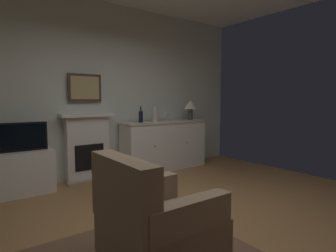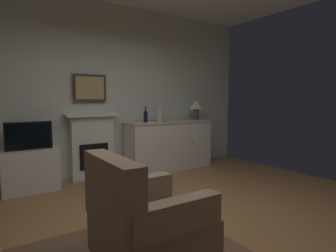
# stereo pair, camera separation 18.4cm
# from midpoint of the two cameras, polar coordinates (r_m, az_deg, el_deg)

# --- Properties ---
(ground_plane) EXTENTS (6.04, 4.92, 0.10)m
(ground_plane) POSITION_cam_midpoint_polar(r_m,az_deg,el_deg) (3.17, 2.69, -20.34)
(ground_plane) COLOR #9E7042
(ground_plane) RESTS_ON ground
(wall_rear) EXTENTS (6.04, 0.06, 2.97)m
(wall_rear) POSITION_cam_midpoint_polar(r_m,az_deg,el_deg) (4.98, -15.30, 7.04)
(wall_rear) COLOR silver
(wall_rear) RESTS_ON ground_plane
(fireplace_unit) EXTENTS (0.87, 0.30, 1.10)m
(fireplace_unit) POSITION_cam_midpoint_polar(r_m,az_deg,el_deg) (4.84, -17.18, -4.10)
(fireplace_unit) COLOR white
(fireplace_unit) RESTS_ON ground_plane
(framed_picture) EXTENTS (0.55, 0.04, 0.45)m
(framed_picture) POSITION_cam_midpoint_polar(r_m,az_deg,el_deg) (4.82, -17.68, 7.45)
(framed_picture) COLOR #473323
(sideboard_cabinet) EXTENTS (1.72, 0.49, 0.92)m
(sideboard_cabinet) POSITION_cam_midpoint_polar(r_m,az_deg,el_deg) (5.35, -1.69, -3.93)
(sideboard_cabinet) COLOR white
(sideboard_cabinet) RESTS_ON ground_plane
(table_lamp) EXTENTS (0.26, 0.26, 0.40)m
(table_lamp) POSITION_cam_midpoint_polar(r_m,az_deg,el_deg) (5.67, 3.65, 4.09)
(table_lamp) COLOR #4C4742
(table_lamp) RESTS_ON sideboard_cabinet
(wine_bottle) EXTENTS (0.08, 0.08, 0.29)m
(wine_bottle) POSITION_cam_midpoint_polar(r_m,az_deg,el_deg) (5.04, -6.62, 1.95)
(wine_bottle) COLOR black
(wine_bottle) RESTS_ON sideboard_cabinet
(wine_glass_left) EXTENTS (0.07, 0.07, 0.16)m
(wine_glass_left) POSITION_cam_midpoint_polar(r_m,az_deg,el_deg) (5.22, -2.30, 2.25)
(wine_glass_left) COLOR silver
(wine_glass_left) RESTS_ON sideboard_cabinet
(wine_glass_center) EXTENTS (0.07, 0.07, 0.16)m
(wine_glass_center) POSITION_cam_midpoint_polar(r_m,az_deg,el_deg) (5.31, -1.57, 2.31)
(wine_glass_center) COLOR silver
(wine_glass_center) RESTS_ON sideboard_cabinet
(wine_glass_right) EXTENTS (0.07, 0.07, 0.16)m
(wine_glass_right) POSITION_cam_midpoint_polar(r_m,az_deg,el_deg) (5.37, -0.56, 2.34)
(wine_glass_right) COLOR silver
(wine_glass_right) RESTS_ON sideboard_cabinet
(vase_decorative) EXTENTS (0.11, 0.11, 0.28)m
(vase_decorative) POSITION_cam_midpoint_polar(r_m,az_deg,el_deg) (5.10, -3.73, 2.38)
(vase_decorative) COLOR beige
(vase_decorative) RESTS_ON sideboard_cabinet
(tv_cabinet) EXTENTS (0.75, 0.42, 0.61)m
(tv_cabinet) POSITION_cam_midpoint_polar(r_m,az_deg,el_deg) (4.51, -28.29, -8.33)
(tv_cabinet) COLOR white
(tv_cabinet) RESTS_ON ground_plane
(tv_set) EXTENTS (0.62, 0.07, 0.40)m
(tv_set) POSITION_cam_midpoint_polar(r_m,az_deg,el_deg) (4.40, -28.54, -1.95)
(tv_set) COLOR black
(tv_set) RESTS_ON tv_cabinet
(armchair) EXTENTS (0.81, 0.78, 0.92)m
(armchair) POSITION_cam_midpoint_polar(r_m,az_deg,el_deg) (2.28, -5.23, -19.05)
(armchair) COLOR #8C7259
(armchair) RESTS_ON ground_plane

